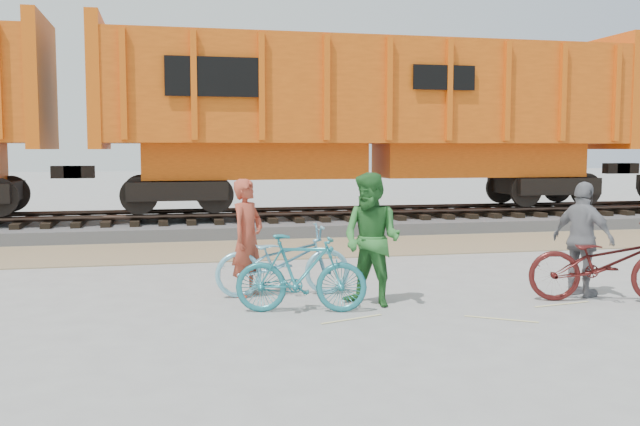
# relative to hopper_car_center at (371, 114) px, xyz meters

# --- Properties ---
(ground) EXTENTS (120.00, 120.00, 0.00)m
(ground) POSITION_rel_hopper_car_center_xyz_m (-2.14, -9.00, -3.01)
(ground) COLOR #9E9E99
(ground) RESTS_ON ground
(gravel_strip) EXTENTS (120.00, 3.00, 0.02)m
(gravel_strip) POSITION_rel_hopper_car_center_xyz_m (-2.14, -3.50, -3.00)
(gravel_strip) COLOR #9D8661
(gravel_strip) RESTS_ON ground
(ballast_bed) EXTENTS (120.00, 4.00, 0.30)m
(ballast_bed) POSITION_rel_hopper_car_center_xyz_m (-2.14, 0.00, -2.86)
(ballast_bed) COLOR slate
(ballast_bed) RESTS_ON ground
(track) EXTENTS (120.00, 2.60, 0.24)m
(track) POSITION_rel_hopper_car_center_xyz_m (-2.14, 0.00, -2.53)
(track) COLOR black
(track) RESTS_ON ballast_bed
(hopper_car_center) EXTENTS (14.00, 3.13, 4.65)m
(hopper_car_center) POSITION_rel_hopper_car_center_xyz_m (0.00, 0.00, 0.00)
(hopper_car_center) COLOR black
(hopper_car_center) RESTS_ON track
(bicycle_blue) EXTENTS (1.94, 0.68, 1.02)m
(bicycle_blue) POSITION_rel_hopper_car_center_xyz_m (-3.72, -8.20, -2.50)
(bicycle_blue) COLOR #75BBD4
(bicycle_blue) RESTS_ON ground
(bicycle_teal) EXTENTS (1.75, 0.84, 1.01)m
(bicycle_teal) POSITION_rel_hopper_car_center_xyz_m (-3.67, -9.29, -2.50)
(bicycle_teal) COLOR teal
(bicycle_teal) RESTS_ON ground
(bicycle_maroon) EXTENTS (2.18, 1.35, 1.08)m
(bicycle_maroon) POSITION_rel_hopper_car_center_xyz_m (0.53, -9.56, -2.46)
(bicycle_maroon) COLOR #451311
(bicycle_maroon) RESTS_ON ground
(person_solo) EXTENTS (0.70, 0.72, 1.68)m
(person_solo) POSITION_rel_hopper_car_center_xyz_m (-4.22, -8.10, -2.17)
(person_solo) COLOR #AB402B
(person_solo) RESTS_ON ground
(person_man) EXTENTS (1.09, 1.10, 1.79)m
(person_man) POSITION_rel_hopper_car_center_xyz_m (-2.67, -9.09, -2.11)
(person_man) COLOR #2C6F2D
(person_man) RESTS_ON ground
(person_woman) EXTENTS (0.74, 1.04, 1.64)m
(person_woman) POSITION_rel_hopper_car_center_xyz_m (0.43, -9.16, -2.19)
(person_woman) COLOR gray
(person_woman) RESTS_ON ground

